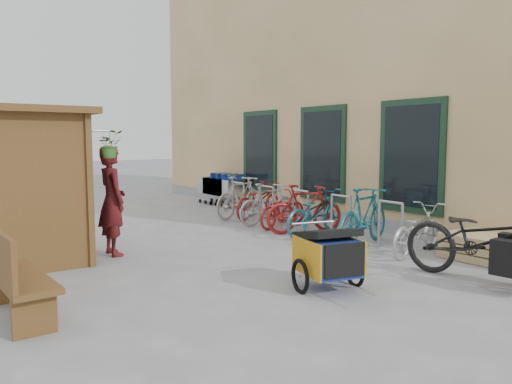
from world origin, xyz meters
TOP-DOWN VIEW (x-y plane):
  - ground at (0.00, 0.00)m, footprint 80.00×80.00m
  - building at (6.49, 4.50)m, footprint 6.07×13.00m
  - kiosk at (-3.28, 2.47)m, footprint 2.49×1.65m
  - bike_rack at (2.30, 2.40)m, footprint 0.05×5.35m
  - pallet_stack at (3.00, -1.40)m, footprint 1.00×1.20m
  - bench at (-3.68, 0.11)m, footprint 0.53×1.58m
  - shopping_carts at (3.00, 6.85)m, footprint 0.54×1.81m
  - child_trailer at (-0.19, -1.06)m, footprint 0.93×1.47m
  - cargo_bike at (1.70, -2.07)m, footprint 1.04×2.29m
  - person_kiosk at (-1.76, 2.44)m, footprint 0.44×0.67m
  - bike_0 at (2.37, -0.50)m, footprint 1.70×0.87m
  - bike_1 at (2.22, 0.53)m, footprint 1.85×0.97m
  - bike_2 at (2.15, 1.77)m, footprint 1.85×0.95m
  - bike_3 at (2.13, 2.07)m, footprint 1.75×0.92m
  - bike_4 at (2.19, 2.87)m, footprint 1.61×0.89m
  - bike_5 at (2.11, 3.29)m, footprint 1.60×0.50m
  - bike_6 at (2.49, 4.19)m, footprint 1.77×1.03m
  - bike_7 at (2.13, 4.45)m, footprint 1.80×0.96m

SIDE VIEW (x-z plane):
  - ground at x=0.00m, z-range 0.00..0.00m
  - pallet_stack at x=3.00m, z-range 0.01..0.41m
  - bike_4 at x=2.19m, z-range 0.00..0.80m
  - bike_0 at x=2.37m, z-range 0.00..0.85m
  - bike_6 at x=2.49m, z-range 0.00..0.88m
  - bike_2 at x=2.15m, z-range 0.00..0.93m
  - child_trailer at x=-0.19m, z-range 0.05..0.89m
  - bike_5 at x=2.11m, z-range 0.00..0.96m
  - bike_3 at x=2.13m, z-range 0.00..1.01m
  - bench at x=-3.68m, z-range 0.01..1.00m
  - bike_rack at x=2.30m, z-range 0.08..0.95m
  - bike_7 at x=2.13m, z-range 0.00..1.04m
  - bike_1 at x=2.22m, z-range 0.00..1.07m
  - shopping_carts at x=3.00m, z-range 0.08..1.04m
  - cargo_bike at x=1.70m, z-range -0.01..1.16m
  - person_kiosk at x=-1.76m, z-range 0.00..1.82m
  - kiosk at x=-3.28m, z-range 0.35..2.75m
  - building at x=6.49m, z-range -0.01..6.99m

